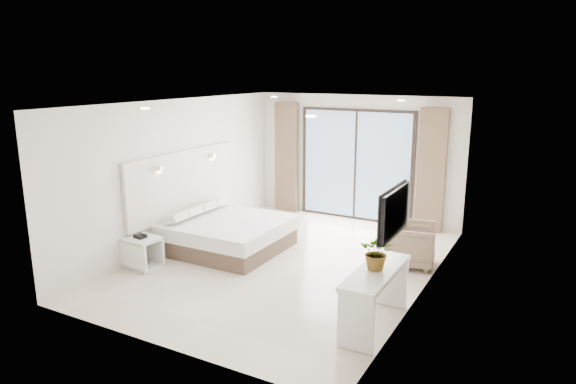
{
  "coord_description": "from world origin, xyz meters",
  "views": [
    {
      "loc": [
        3.96,
        -7.22,
        3.21
      ],
      "look_at": [
        -0.21,
        0.4,
        1.14
      ],
      "focal_mm": 32.0,
      "sensor_mm": 36.0,
      "label": 1
    }
  ],
  "objects_px": {
    "bed": "(227,234)",
    "armchair": "(411,242)",
    "nightstand": "(142,252)",
    "console_desk": "(376,286)"
  },
  "relations": [
    {
      "from": "bed",
      "to": "armchair",
      "type": "height_order",
      "value": "armchair"
    },
    {
      "from": "bed",
      "to": "console_desk",
      "type": "height_order",
      "value": "console_desk"
    },
    {
      "from": "console_desk",
      "to": "armchair",
      "type": "relative_size",
      "value": 1.85
    },
    {
      "from": "nightstand",
      "to": "console_desk",
      "type": "height_order",
      "value": "console_desk"
    },
    {
      "from": "bed",
      "to": "armchair",
      "type": "relative_size",
      "value": 2.5
    },
    {
      "from": "bed",
      "to": "armchair",
      "type": "bearing_deg",
      "value": 14.86
    },
    {
      "from": "nightstand",
      "to": "armchair",
      "type": "relative_size",
      "value": 0.76
    },
    {
      "from": "bed",
      "to": "nightstand",
      "type": "distance_m",
      "value": 1.58
    },
    {
      "from": "bed",
      "to": "nightstand",
      "type": "bearing_deg",
      "value": -116.58
    },
    {
      "from": "nightstand",
      "to": "bed",
      "type": "bearing_deg",
      "value": 67.9
    }
  ]
}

